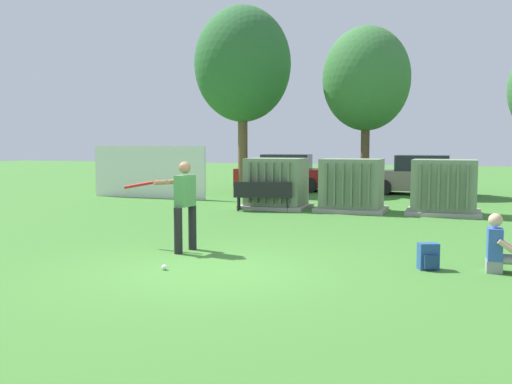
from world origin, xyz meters
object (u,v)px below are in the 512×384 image
(backpack, at_px, (428,257))
(sports_ball, at_px, (164,267))
(transformer_mid_east, at_px, (444,188))
(batter, at_px, (183,201))
(transformer_west, at_px, (276,184))
(seated_spectator, at_px, (501,249))
(parked_car_leftmost, at_px, (284,174))
(park_bench, at_px, (263,194))
(transformer_mid_west, at_px, (352,186))
(parked_car_left_of_center, at_px, (419,176))

(backpack, bearing_deg, sports_ball, -159.56)
(transformer_mid_east, relative_size, batter, 1.21)
(transformer_west, xyz_separation_m, seated_spectator, (6.19, -7.33, -0.41))
(sports_ball, distance_m, seated_spectator, 5.49)
(batter, bearing_deg, parked_car_leftmost, 99.28)
(sports_ball, xyz_separation_m, backpack, (4.10, 1.53, 0.17))
(park_bench, bearing_deg, batter, -84.25)
(transformer_west, xyz_separation_m, parked_car_leftmost, (-1.80, 6.73, -0.04))
(batter, relative_size, seated_spectator, 1.81)
(parked_car_leftmost, bearing_deg, transformer_mid_west, -57.61)
(transformer_mid_east, bearing_deg, transformer_mid_west, -176.67)
(parked_car_leftmost, bearing_deg, backpack, -64.25)
(batter, relative_size, backpack, 3.95)
(park_bench, xyz_separation_m, parked_car_leftmost, (-1.66, 7.65, 0.22))
(seated_spectator, bearing_deg, park_bench, 134.66)
(transformer_mid_east, height_order, park_bench, transformer_mid_east)
(transformer_mid_east, xyz_separation_m, seated_spectator, (1.06, -7.54, -0.41))
(parked_car_leftmost, bearing_deg, transformer_mid_east, -43.24)
(transformer_mid_east, height_order, sports_ball, transformer_mid_east)
(transformer_mid_west, relative_size, parked_car_left_of_center, 0.50)
(transformer_west, xyz_separation_m, park_bench, (-0.13, -0.93, -0.25))
(transformer_west, bearing_deg, sports_ball, -83.81)
(transformer_mid_west, distance_m, backpack, 8.04)
(backpack, distance_m, parked_car_leftmost, 15.83)
(park_bench, bearing_deg, sports_ball, -82.18)
(transformer_mid_west, distance_m, parked_car_leftmost, 7.90)
(batter, bearing_deg, transformer_mid_west, 75.84)
(transformer_mid_west, height_order, seated_spectator, transformer_mid_west)
(transformer_mid_east, bearing_deg, sports_ball, -114.15)
(transformer_west, height_order, transformer_mid_west, same)
(backpack, relative_size, parked_car_left_of_center, 0.10)
(transformer_mid_east, height_order, parked_car_left_of_center, same)
(transformer_mid_west, xyz_separation_m, parked_car_leftmost, (-4.23, 6.67, -0.04))
(seated_spectator, xyz_separation_m, backpack, (-1.11, -0.20, -0.16))
(batter, bearing_deg, backpack, -0.18)
(transformer_west, height_order, seated_spectator, transformer_west)
(sports_ball, distance_m, parked_car_leftmost, 16.03)
(transformer_west, height_order, park_bench, transformer_west)
(sports_ball, relative_size, parked_car_leftmost, 0.02)
(transformer_west, relative_size, park_bench, 1.14)
(batter, height_order, seated_spectator, batter)
(seated_spectator, distance_m, backpack, 1.14)
(transformer_mid_east, height_order, parked_car_leftmost, same)
(sports_ball, height_order, seated_spectator, seated_spectator)
(transformer_mid_west, xyz_separation_m, sports_ball, (-1.45, -9.10, -0.74))
(transformer_mid_east, distance_m, park_bench, 5.39)
(transformer_mid_west, height_order, transformer_mid_east, same)
(backpack, distance_m, parked_car_left_of_center, 14.31)
(seated_spectator, distance_m, parked_car_leftmost, 16.17)
(backpack, bearing_deg, parked_car_left_of_center, 94.18)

